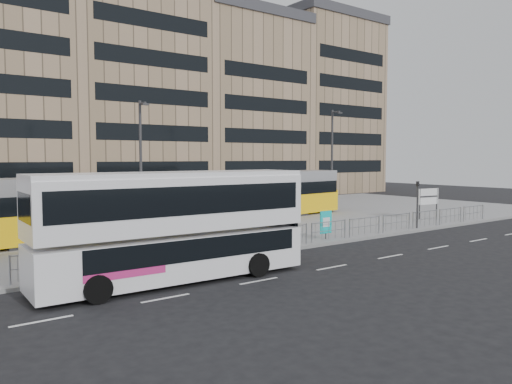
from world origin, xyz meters
TOP-DOWN VIEW (x-y plane):
  - ground at (0.00, 0.00)m, footprint 120.00×120.00m
  - plaza at (0.00, 12.00)m, footprint 64.00×24.00m
  - kerb at (0.00, 0.05)m, footprint 64.00×0.25m
  - building_row at (1.55, 34.27)m, footprint 70.40×18.40m
  - pedestrian_barrier at (2.00, 0.50)m, footprint 32.07×0.07m
  - road_markings at (1.00, -4.00)m, footprint 62.00×0.12m
  - double_decker_bus at (-8.66, -2.12)m, footprint 10.68×2.95m
  - tram at (-1.67, 10.25)m, footprint 30.21×6.22m
  - station_sign at (15.32, 3.00)m, footprint 1.99×0.38m
  - ad_panel at (2.53, 0.96)m, footprint 0.86×0.08m
  - pedestrian at (-4.10, 3.69)m, footprint 0.63×0.77m
  - traffic_light_west at (-7.14, 1.74)m, footprint 0.21×0.24m
  - traffic_light_east at (10.44, 0.50)m, footprint 0.21×0.23m
  - lamp_post_west at (-4.19, 11.03)m, footprint 0.45×1.04m
  - lamp_post_east at (13.32, 11.13)m, footprint 0.45×1.04m

SIDE VIEW (x-z plane):
  - ground at x=0.00m, z-range 0.00..0.00m
  - road_markings at x=1.00m, z-range 0.00..0.01m
  - kerb at x=0.00m, z-range -0.01..0.16m
  - plaza at x=0.00m, z-range 0.00..0.15m
  - pedestrian_barrier at x=2.00m, z-range 0.43..1.53m
  - pedestrian at x=-4.10m, z-range 0.15..1.99m
  - ad_panel at x=2.53m, z-range 0.29..1.90m
  - station_sign at x=15.32m, z-range 0.59..2.90m
  - tram at x=-1.67m, z-range 0.16..3.70m
  - traffic_light_west at x=-7.14m, z-range 0.57..3.67m
  - traffic_light_east at x=10.44m, z-range 0.57..3.67m
  - double_decker_bus at x=-8.66m, z-range 0.17..4.42m
  - lamp_post_west at x=-4.19m, z-range 0.52..8.81m
  - lamp_post_east at x=13.32m, z-range 0.53..9.20m
  - building_row at x=1.55m, z-range -2.69..28.51m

